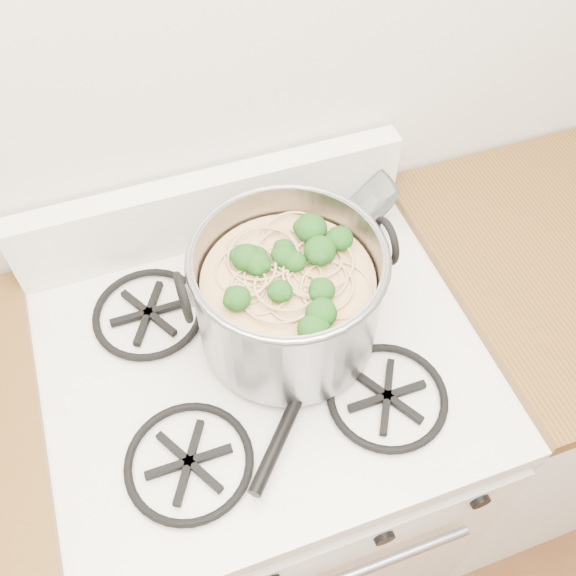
# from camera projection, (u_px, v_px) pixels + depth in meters

# --- Properties ---
(gas_range) EXTENTS (0.76, 0.66, 0.92)m
(gas_range) POSITION_uv_depth(u_px,v_px,m) (269.00, 459.00, 1.50)
(gas_range) COLOR white
(gas_range) RESTS_ON ground
(counter_left) EXTENTS (0.25, 0.65, 0.92)m
(counter_left) POSITION_uv_depth(u_px,v_px,m) (47.00, 529.00, 1.38)
(counter_left) COLOR silver
(counter_left) RESTS_ON ground
(stock_pot) EXTENTS (0.35, 0.32, 0.21)m
(stock_pot) POSITION_uv_depth(u_px,v_px,m) (288.00, 297.00, 1.06)
(stock_pot) COLOR gray
(stock_pot) RESTS_ON gas_range
(spatula) EXTENTS (0.42, 0.42, 0.02)m
(spatula) POSITION_uv_depth(u_px,v_px,m) (316.00, 357.00, 1.09)
(spatula) COLOR black
(spatula) RESTS_ON gas_range
(glass_bowl) EXTENTS (0.16, 0.16, 0.03)m
(glass_bowl) POSITION_uv_depth(u_px,v_px,m) (309.00, 208.00, 1.29)
(glass_bowl) COLOR white
(glass_bowl) RESTS_ON gas_range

